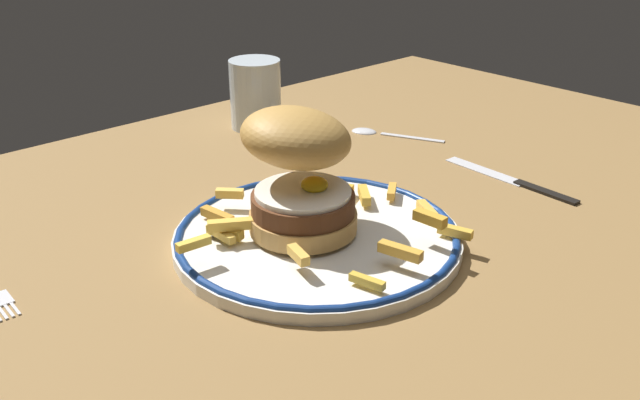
% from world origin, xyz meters
% --- Properties ---
extents(ground_plane, '(1.36, 0.82, 0.04)m').
position_xyz_m(ground_plane, '(0.00, 0.00, -0.02)').
color(ground_plane, olive).
extents(dinner_plate, '(0.28, 0.28, 0.02)m').
position_xyz_m(dinner_plate, '(0.00, -0.05, 0.01)').
color(dinner_plate, white).
rests_on(dinner_plate, ground_plane).
extents(burger, '(0.15, 0.15, 0.12)m').
position_xyz_m(burger, '(-0.00, -0.03, 0.08)').
color(burger, '#C18E48').
rests_on(burger, dinner_plate).
extents(fries_pile, '(0.27, 0.24, 0.03)m').
position_xyz_m(fries_pile, '(-0.00, -0.05, 0.03)').
color(fries_pile, '#C88A2D').
rests_on(fries_pile, dinner_plate).
extents(water_glass, '(0.07, 0.07, 0.10)m').
position_xyz_m(water_glass, '(0.18, 0.27, 0.04)').
color(water_glass, silver).
rests_on(water_glass, ground_plane).
extents(knife, '(0.02, 0.18, 0.01)m').
position_xyz_m(knife, '(0.27, -0.10, 0.00)').
color(knife, black).
rests_on(knife, ground_plane).
extents(spoon, '(0.07, 0.13, 0.01)m').
position_xyz_m(spoon, '(0.28, 0.14, 0.00)').
color(spoon, silver).
rests_on(spoon, ground_plane).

